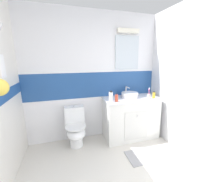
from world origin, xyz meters
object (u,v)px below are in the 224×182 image
sink_basin (130,95)px  toilet (76,128)px  soap_dispenser (116,98)px  lotion_bottle_short (154,95)px  mouthwash_bottle (111,97)px  toothbrush_cup (149,96)px

sink_basin → toilet: bearing=179.9°
soap_dispenser → lotion_bottle_short: bearing=-0.3°
lotion_bottle_short → mouthwash_bottle: bearing=-179.8°
lotion_bottle_short → mouthwash_bottle: size_ratio=0.65×
toilet → lotion_bottle_short: size_ratio=5.54×
toilet → sink_basin: bearing=-0.1°
lotion_bottle_short → toothbrush_cup: bearing=-177.0°
toilet → lotion_bottle_short: bearing=-6.7°
toothbrush_cup → mouthwash_bottle: 0.78m
toilet → toothbrush_cup: (1.41, -0.19, 0.56)m
sink_basin → lotion_bottle_short: 0.48m
sink_basin → mouthwash_bottle: mouthwash_bottle is taller
mouthwash_bottle → toothbrush_cup: bearing=-0.2°
toilet → soap_dispenser: size_ratio=4.45×
toilet → soap_dispenser: 0.95m
toilet → toothbrush_cup: toothbrush_cup is taller
toothbrush_cup → soap_dispenser: 0.66m
soap_dispenser → sink_basin: bearing=27.0°
soap_dispenser → lotion_bottle_short: soap_dispenser is taller
lotion_bottle_short → toilet: bearing=173.3°
toilet → toothbrush_cup: size_ratio=3.39×
toothbrush_cup → lotion_bottle_short: (0.12, 0.01, 0.01)m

